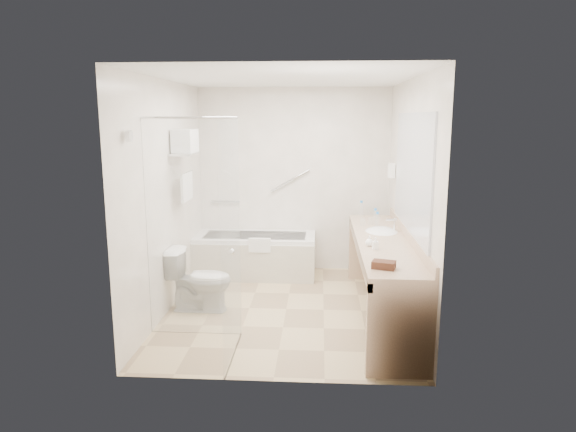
# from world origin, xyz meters

# --- Properties ---
(floor) EXTENTS (3.20, 3.20, 0.00)m
(floor) POSITION_xyz_m (0.00, 0.00, 0.00)
(floor) COLOR tan
(floor) RESTS_ON ground
(ceiling) EXTENTS (2.60, 3.20, 0.10)m
(ceiling) POSITION_xyz_m (0.00, 0.00, 2.50)
(ceiling) COLOR white
(ceiling) RESTS_ON wall_back
(wall_back) EXTENTS (2.60, 0.10, 2.50)m
(wall_back) POSITION_xyz_m (0.00, 1.60, 1.25)
(wall_back) COLOR white
(wall_back) RESTS_ON ground
(wall_front) EXTENTS (2.60, 0.10, 2.50)m
(wall_front) POSITION_xyz_m (0.00, -1.60, 1.25)
(wall_front) COLOR white
(wall_front) RESTS_ON ground
(wall_left) EXTENTS (0.10, 3.20, 2.50)m
(wall_left) POSITION_xyz_m (-1.30, 0.00, 1.25)
(wall_left) COLOR white
(wall_left) RESTS_ON ground
(wall_right) EXTENTS (0.10, 3.20, 2.50)m
(wall_right) POSITION_xyz_m (1.30, 0.00, 1.25)
(wall_right) COLOR white
(wall_right) RESTS_ON ground
(bathtub) EXTENTS (1.60, 0.73, 0.59)m
(bathtub) POSITION_xyz_m (-0.50, 1.24, 0.28)
(bathtub) COLOR white
(bathtub) RESTS_ON floor
(grab_bar_short) EXTENTS (0.40, 0.03, 0.03)m
(grab_bar_short) POSITION_xyz_m (-0.95, 1.56, 0.95)
(grab_bar_short) COLOR silver
(grab_bar_short) RESTS_ON wall_back
(grab_bar_long) EXTENTS (0.53, 0.03, 0.33)m
(grab_bar_long) POSITION_xyz_m (-0.05, 1.56, 1.25)
(grab_bar_long) COLOR silver
(grab_bar_long) RESTS_ON wall_back
(shower_enclosure) EXTENTS (0.96, 0.91, 2.11)m
(shower_enclosure) POSITION_xyz_m (-0.63, -0.93, 1.07)
(shower_enclosure) COLOR silver
(shower_enclosure) RESTS_ON floor
(towel_shelf) EXTENTS (0.24, 0.55, 0.81)m
(towel_shelf) POSITION_xyz_m (-1.17, 0.35, 1.75)
(towel_shelf) COLOR silver
(towel_shelf) RESTS_ON wall_left
(vanity_counter) EXTENTS (0.55, 2.70, 0.95)m
(vanity_counter) POSITION_xyz_m (1.02, -0.15, 0.64)
(vanity_counter) COLOR tan
(vanity_counter) RESTS_ON floor
(sink) EXTENTS (0.40, 0.52, 0.14)m
(sink) POSITION_xyz_m (1.05, 0.25, 0.82)
(sink) COLOR white
(sink) RESTS_ON vanity_counter
(faucet) EXTENTS (0.03, 0.03, 0.14)m
(faucet) POSITION_xyz_m (1.20, 0.25, 0.93)
(faucet) COLOR silver
(faucet) RESTS_ON vanity_counter
(mirror) EXTENTS (0.02, 2.00, 1.20)m
(mirror) POSITION_xyz_m (1.29, -0.15, 1.55)
(mirror) COLOR #B4B8C1
(mirror) RESTS_ON wall_right
(hairdryer_unit) EXTENTS (0.08, 0.10, 0.18)m
(hairdryer_unit) POSITION_xyz_m (1.25, 1.05, 1.45)
(hairdryer_unit) COLOR white
(hairdryer_unit) RESTS_ON wall_right
(toilet) EXTENTS (0.70, 0.40, 0.68)m
(toilet) POSITION_xyz_m (-0.95, -0.07, 0.34)
(toilet) COLOR white
(toilet) RESTS_ON floor
(amenity_basket) EXTENTS (0.22, 0.18, 0.06)m
(amenity_basket) POSITION_xyz_m (0.91, -1.20, 0.88)
(amenity_basket) COLOR #472719
(amenity_basket) RESTS_ON vanity_counter
(soap_bottle_a) EXTENTS (0.07, 0.12, 0.05)m
(soap_bottle_a) POSITION_xyz_m (0.90, -0.57, 0.88)
(soap_bottle_a) COLOR white
(soap_bottle_a) RESTS_ON vanity_counter
(soap_bottle_b) EXTENTS (0.09, 0.11, 0.08)m
(soap_bottle_b) POSITION_xyz_m (0.85, -0.44, 0.89)
(soap_bottle_b) COLOR white
(soap_bottle_b) RESTS_ON vanity_counter
(water_bottle_left) EXTENTS (0.06, 0.06, 0.20)m
(water_bottle_left) POSITION_xyz_m (1.01, 0.57, 0.94)
(water_bottle_left) COLOR silver
(water_bottle_left) RESTS_ON vanity_counter
(water_bottle_mid) EXTENTS (0.06, 0.06, 0.19)m
(water_bottle_mid) POSITION_xyz_m (1.02, 0.40, 0.94)
(water_bottle_mid) COLOR silver
(water_bottle_mid) RESTS_ON vanity_counter
(water_bottle_right) EXTENTS (0.06, 0.06, 0.21)m
(water_bottle_right) POSITION_xyz_m (0.89, 1.10, 0.94)
(water_bottle_right) COLOR silver
(water_bottle_right) RESTS_ON vanity_counter
(drinking_glass_near) EXTENTS (0.07, 0.07, 0.08)m
(drinking_glass_near) POSITION_xyz_m (0.87, 0.54, 0.89)
(drinking_glass_near) COLOR silver
(drinking_glass_near) RESTS_ON vanity_counter
(drinking_glass_far) EXTENTS (0.08, 0.08, 0.08)m
(drinking_glass_far) POSITION_xyz_m (0.97, 0.62, 0.89)
(drinking_glass_far) COLOR silver
(drinking_glass_far) RESTS_ON vanity_counter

